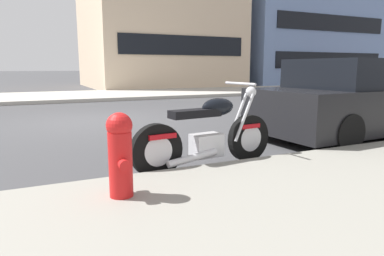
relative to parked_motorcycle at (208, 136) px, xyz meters
name	(u,v)px	position (x,y,z in m)	size (l,w,h in m)	color
ground_plane	(94,121)	(-0.68, 4.81, -0.44)	(260.00, 260.00, 0.00)	#3D3D3F
sidewalk_far_curb	(282,89)	(11.32, 12.28, -0.37)	(120.00, 5.00, 0.14)	#ADA89E
parking_stall_stripe	(149,165)	(-0.68, 0.45, -0.43)	(0.12, 2.20, 0.01)	silver
parked_motorcycle	(208,136)	(0.00, 0.00, 0.00)	(2.12, 0.63, 1.13)	black
parked_car_across_street	(361,99)	(3.82, 0.80, 0.27)	(4.61, 2.10, 1.48)	black
fire_hydrant	(120,152)	(-1.37, -0.89, 0.12)	(0.24, 0.36, 0.79)	red
townhouse_far_uphill	(155,0)	(6.07, 19.53, 5.38)	(9.06, 9.97, 11.64)	beige
townhouse_corner_block	(281,34)	(17.41, 20.09, 3.68)	(11.56, 11.09, 8.23)	#6B84B2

